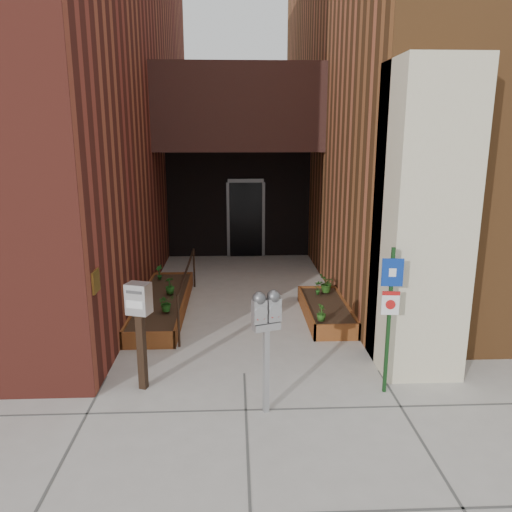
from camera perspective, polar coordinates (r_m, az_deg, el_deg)
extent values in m
plane|color=#9E9991|center=(7.52, -1.36, -13.28)|extent=(80.00, 80.00, 0.00)
cube|color=brown|center=(15.21, 22.50, 18.80)|extent=(8.00, 13.70, 10.00)
cube|color=beige|center=(7.49, 18.45, 3.70)|extent=(1.10, 1.20, 4.40)
cube|color=black|center=(12.70, -2.04, 16.43)|extent=(4.20, 2.00, 2.00)
cube|color=black|center=(14.22, -2.00, 6.06)|extent=(4.00, 0.30, 3.00)
cube|color=black|center=(14.11, -1.17, 4.16)|extent=(0.90, 0.06, 2.10)
cube|color=#B79338|center=(7.02, -17.87, -2.77)|extent=(0.04, 0.30, 0.30)
cube|color=brown|center=(8.41, -12.27, -9.43)|extent=(0.90, 0.04, 0.30)
cube|color=brown|center=(11.73, -9.41, -2.57)|extent=(0.90, 0.04, 0.30)
cube|color=brown|center=(10.12, -13.02, -5.42)|extent=(0.04, 3.60, 0.30)
cube|color=brown|center=(10.00, -8.14, -5.43)|extent=(0.04, 3.60, 0.30)
cube|color=black|center=(10.05, -10.59, -5.54)|extent=(0.82, 3.52, 0.26)
cube|color=brown|center=(8.64, 9.27, -8.63)|extent=(0.80, 0.04, 0.30)
cube|color=brown|center=(10.63, 6.95, -4.20)|extent=(0.80, 0.04, 0.30)
cube|color=brown|center=(9.57, 5.73, -6.25)|extent=(0.04, 2.20, 0.30)
cube|color=brown|center=(9.70, 10.20, -6.12)|extent=(0.04, 2.20, 0.30)
cube|color=black|center=(9.64, 7.98, -6.30)|extent=(0.72, 2.12, 0.26)
cylinder|color=black|center=(8.30, -8.85, -7.35)|extent=(0.04, 0.04, 0.90)
cylinder|color=black|center=(11.42, -7.09, -1.36)|extent=(0.04, 0.04, 0.90)
cylinder|color=black|center=(9.73, -7.91, -1.47)|extent=(0.04, 3.30, 0.04)
cube|color=#A1A1A3|center=(6.35, 1.16, -13.04)|extent=(0.09, 0.09, 1.11)
cube|color=#A1A1A3|center=(6.10, 1.19, -8.01)|extent=(0.36, 0.24, 0.09)
cube|color=#A1A1A3|center=(6.00, 0.37, -6.36)|extent=(0.19, 0.16, 0.29)
sphere|color=#59595B|center=(5.94, 0.37, -4.86)|extent=(0.16, 0.16, 0.16)
cube|color=white|center=(5.94, 0.59, -6.34)|extent=(0.10, 0.04, 0.06)
cube|color=#B21414|center=(5.97, 0.58, -7.14)|extent=(0.10, 0.04, 0.03)
cube|color=#A1A1A3|center=(6.07, 2.02, -6.12)|extent=(0.19, 0.16, 0.29)
sphere|color=#59595B|center=(6.01, 2.03, -4.63)|extent=(0.16, 0.16, 0.16)
cube|color=white|center=(6.01, 2.25, -6.10)|extent=(0.10, 0.04, 0.06)
cube|color=#B21414|center=(6.04, 2.24, -6.89)|extent=(0.10, 0.04, 0.03)
cube|color=#133615|center=(6.85, 14.92, -7.30)|extent=(0.05, 0.05, 2.02)
cube|color=navy|center=(6.62, 15.33, -1.82)|extent=(0.28, 0.04, 0.37)
cube|color=white|center=(6.61, 15.34, -1.83)|extent=(0.09, 0.02, 0.11)
cube|color=white|center=(6.74, 15.11, -5.20)|extent=(0.23, 0.04, 0.32)
cube|color=#B21414|center=(6.69, 15.19, -4.14)|extent=(0.23, 0.03, 0.06)
cylinder|color=#B21414|center=(6.73, 15.12, -5.38)|extent=(0.13, 0.02, 0.13)
cube|color=black|center=(7.07, -12.92, -10.54)|extent=(0.13, 0.13, 1.10)
cube|color=silver|center=(6.80, -13.26, -4.75)|extent=(0.35, 0.30, 0.42)
cube|color=#59595B|center=(6.67, -13.80, -4.06)|extent=(0.21, 0.08, 0.04)
cube|color=white|center=(6.72, -13.71, -5.45)|extent=(0.23, 0.08, 0.10)
imported|color=#1E5819|center=(9.17, -10.22, -5.25)|extent=(0.41, 0.41, 0.32)
imported|color=#19581C|center=(9.64, -12.76, -4.36)|extent=(0.27, 0.27, 0.35)
imported|color=#1B5418|center=(10.13, -9.82, -3.32)|extent=(0.27, 0.27, 0.34)
imported|color=#18551A|center=(11.14, -10.99, -1.84)|extent=(0.24, 0.24, 0.32)
imported|color=#235016|center=(8.65, 7.48, -6.42)|extent=(0.21, 0.21, 0.29)
imported|color=#1D5217|center=(10.01, 7.12, -3.58)|extent=(0.16, 0.16, 0.29)
imported|color=#255217|center=(10.15, 8.07, -3.13)|extent=(0.41, 0.41, 0.38)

